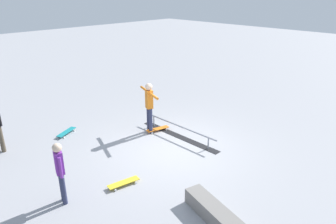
{
  "coord_description": "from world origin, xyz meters",
  "views": [
    {
      "loc": [
        -5.71,
        5.89,
        4.5
      ],
      "look_at": [
        0.46,
        -0.27,
        1.0
      ],
      "focal_mm": 33.17,
      "sensor_mm": 36.0,
      "label": 1
    }
  ],
  "objects": [
    {
      "name": "grind_rail",
      "position": [
        0.46,
        -0.77,
        0.17
      ],
      "size": [
        3.14,
        0.26,
        0.4
      ],
      "rotation": [
        0.0,
        0.0,
        0.01
      ],
      "color": "black",
      "rests_on": "ground_plane"
    },
    {
      "name": "skater_main",
      "position": [
        1.39,
        -0.34,
        0.98
      ],
      "size": [
        1.31,
        0.52,
        1.69
      ],
      "rotation": [
        0.0,
        0.0,
        5.95
      ],
      "color": "#2D3351",
      "rests_on": "ground_plane"
    },
    {
      "name": "skateboard_main",
      "position": [
        1.25,
        -0.57,
        0.07
      ],
      "size": [
        0.4,
        0.82,
        0.09
      ],
      "rotation": [
        0.0,
        0.0,
        4.47
      ],
      "color": "orange",
      "rests_on": "ground_plane"
    },
    {
      "name": "bystander_purple_shirt",
      "position": [
        0.02,
        3.47,
        0.83
      ],
      "size": [
        0.34,
        0.22,
        1.48
      ],
      "rotation": [
        0.0,
        0.0,
        5.98
      ],
      "color": "#2D3351",
      "rests_on": "ground_plane"
    },
    {
      "name": "loose_skateboard_yellow",
      "position": [
        -0.43,
        2.15,
        0.07
      ],
      "size": [
        0.37,
        0.82,
        0.09
      ],
      "rotation": [
        0.0,
        0.0,
        4.52
      ],
      "color": "yellow",
      "rests_on": "ground_plane"
    },
    {
      "name": "loose_skateboard_teal",
      "position": [
        3.21,
        1.73,
        0.07
      ],
      "size": [
        0.52,
        0.81,
        0.09
      ],
      "rotation": [
        0.0,
        0.0,
        2.01
      ],
      "color": "teal",
      "rests_on": "ground_plane"
    },
    {
      "name": "ground_plane",
      "position": [
        0.0,
        0.0,
        0.0
      ],
      "size": [
        60.0,
        60.0,
        0.0
      ],
      "primitive_type": "plane",
      "color": "#9E9EA3"
    }
  ]
}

